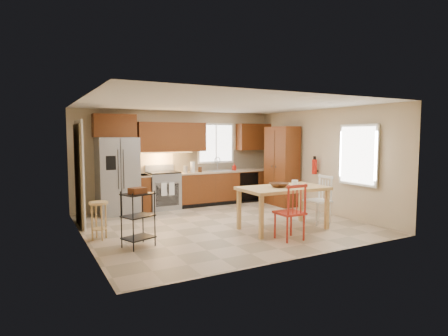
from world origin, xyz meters
TOP-DOWN VIEW (x-y plane):
  - floor at (0.00, 0.00)m, footprint 5.50×5.50m
  - ceiling at (0.00, 0.00)m, footprint 5.50×5.00m
  - wall_back at (0.00, 2.50)m, footprint 5.50×0.02m
  - wall_front at (0.00, -2.50)m, footprint 5.50×0.02m
  - wall_left at (-2.75, 0.00)m, footprint 0.02×5.00m
  - wall_right at (2.75, 0.00)m, footprint 0.02×5.00m
  - refrigerator at (-1.70, 2.12)m, footprint 0.92×0.75m
  - range_stove at (-0.55, 2.19)m, footprint 0.76×0.63m
  - base_cabinet_narrow at (-1.10, 2.20)m, footprint 0.30×0.60m
  - base_cabinet_run at (1.29, 2.20)m, footprint 2.92×0.60m
  - dishwasher at (1.85, 1.91)m, footprint 0.60×0.02m
  - backsplash at (1.29, 2.48)m, footprint 2.92×0.03m
  - upper_over_fridge at (-1.70, 2.33)m, footprint 1.00×0.35m
  - upper_left_block at (-0.25, 2.33)m, footprint 1.80×0.35m
  - upper_right_block at (2.25, 2.33)m, footprint 1.00×0.35m
  - window_back at (1.10, 2.48)m, footprint 1.12×0.04m
  - sink at (1.10, 2.20)m, footprint 0.62×0.46m
  - undercab_glow at (-0.55, 2.30)m, footprint 1.60×0.30m
  - soap_bottle at (1.48, 2.10)m, footprint 0.09×0.09m
  - paper_towel at (0.25, 2.15)m, footprint 0.12×0.12m
  - canister_steel at (0.05, 2.15)m, footprint 0.11×0.11m
  - canister_wood at (0.45, 2.12)m, footprint 0.10×0.10m
  - pantry at (2.43, 1.20)m, footprint 0.50×0.95m
  - fire_extinguisher at (2.63, 0.15)m, footprint 0.12×0.12m
  - window_right at (2.68, -1.15)m, footprint 0.04×1.02m
  - doorway at (-2.67, 1.30)m, footprint 0.04×0.95m
  - dining_table at (0.86, -0.93)m, footprint 1.73×0.98m
  - chair_red at (0.51, -1.58)m, footprint 0.48×0.48m
  - chair_white at (1.81, -0.88)m, footprint 0.48×0.48m
  - table_bowl at (0.76, -0.93)m, footprint 0.35×0.35m
  - table_jar at (1.24, -0.82)m, footprint 0.14×0.14m
  - bar_stool at (-2.50, 0.04)m, footprint 0.38×0.38m
  - utility_cart at (-2.00, -0.75)m, footprint 0.58×0.51m

SIDE VIEW (x-z plane):
  - floor at x=0.00m, z-range 0.00..0.00m
  - bar_stool at x=-2.50m, z-range 0.00..0.68m
  - dining_table at x=0.86m, z-range 0.00..0.84m
  - base_cabinet_narrow at x=-1.10m, z-range 0.00..0.90m
  - base_cabinet_run at x=1.29m, z-range 0.00..0.90m
  - dishwasher at x=1.85m, z-range 0.06..0.84m
  - range_stove at x=-0.55m, z-range 0.00..0.92m
  - utility_cart at x=-2.00m, z-range 0.00..0.95m
  - chair_red at x=0.51m, z-range 0.00..1.01m
  - chair_white at x=1.81m, z-range 0.00..1.01m
  - table_bowl at x=0.76m, z-range 0.80..0.89m
  - sink at x=1.10m, z-range 0.78..0.94m
  - table_jar at x=1.24m, z-range 0.80..0.96m
  - refrigerator at x=-1.70m, z-range 0.00..1.82m
  - canister_wood at x=0.45m, z-range 0.90..1.04m
  - canister_steel at x=0.05m, z-range 0.90..1.08m
  - soap_bottle at x=1.48m, z-range 0.90..1.09m
  - paper_towel at x=0.25m, z-range 0.90..1.18m
  - pantry at x=2.43m, z-range 0.00..2.10m
  - doorway at x=-2.67m, z-range 0.00..2.10m
  - fire_extinguisher at x=2.63m, z-range 0.92..1.28m
  - backsplash at x=1.29m, z-range 0.90..1.45m
  - wall_back at x=0.00m, z-range 0.00..2.50m
  - wall_front at x=0.00m, z-range 0.00..2.50m
  - wall_left at x=-2.75m, z-range 0.00..2.50m
  - wall_right at x=2.75m, z-range 0.00..2.50m
  - undercab_glow at x=-0.55m, z-range 1.43..1.43m
  - window_right at x=2.68m, z-range 0.79..2.11m
  - window_back at x=1.10m, z-range 1.09..2.21m
  - upper_left_block at x=-0.25m, z-range 1.45..2.20m
  - upper_right_block at x=2.25m, z-range 1.45..2.20m
  - upper_over_fridge at x=-1.70m, z-range 1.83..2.38m
  - ceiling at x=0.00m, z-range 2.49..2.51m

